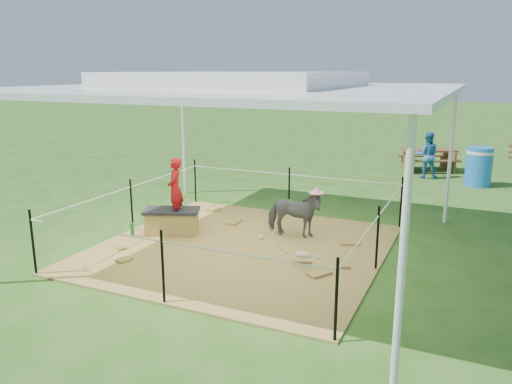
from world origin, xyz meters
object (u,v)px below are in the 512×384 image
at_px(green_bottle, 132,230).
at_px(distant_person, 427,155).
at_px(picnic_table_near, 428,160).
at_px(trash_barrel, 479,167).
at_px(foal, 302,253).
at_px(straw_bale, 172,223).
at_px(pony, 294,214).
at_px(woman, 175,183).

height_order(green_bottle, distant_person, distant_person).
xyz_separation_m(green_bottle, picnic_table_near, (4.13, 8.69, 0.17)).
bearing_deg(picnic_table_near, distant_person, -112.16).
height_order(trash_barrel, distant_person, distant_person).
bearing_deg(distant_person, foal, 72.80).
xyz_separation_m(straw_bale, pony, (2.08, 0.73, 0.22)).
height_order(straw_bale, picnic_table_near, picnic_table_near).
height_order(pony, picnic_table_near, pony).
relative_size(foal, trash_barrel, 0.78).
distance_m(green_bottle, trash_barrel, 9.01).
xyz_separation_m(woman, green_bottle, (-0.65, -0.45, -0.83)).
xyz_separation_m(foal, picnic_table_near, (0.89, 8.77, 0.07)).
bearing_deg(picnic_table_near, woman, -138.39).
relative_size(pony, foal, 1.28).
bearing_deg(distant_person, picnic_table_near, -96.79).
relative_size(woman, picnic_table_near, 0.71).
height_order(green_bottle, foal, foal).
height_order(woman, pony, woman).
bearing_deg(foal, pony, 114.92).
relative_size(picnic_table_near, distant_person, 1.21).
bearing_deg(foal, distant_person, 82.17).
bearing_deg(straw_bale, picnic_table_near, 66.51).
height_order(pony, trash_barrel, trash_barrel).
distance_m(green_bottle, picnic_table_near, 9.62).
xyz_separation_m(pony, picnic_table_near, (1.50, 7.50, -0.13)).
bearing_deg(straw_bale, green_bottle, -140.71).
xyz_separation_m(woman, trash_barrel, (4.88, 6.66, -0.48)).
xyz_separation_m(woman, picnic_table_near, (3.48, 8.24, -0.66)).
xyz_separation_m(green_bottle, trash_barrel, (5.53, 7.11, 0.35)).
bearing_deg(picnic_table_near, green_bottle, -140.91).
bearing_deg(picnic_table_near, foal, -121.29).
relative_size(green_bottle, pony, 0.25).
height_order(trash_barrel, picnic_table_near, trash_barrel).
bearing_deg(foal, picnic_table_near, 83.46).
xyz_separation_m(trash_barrel, picnic_table_near, (-1.40, 1.58, -0.18)).
bearing_deg(distant_person, pony, 66.16).
bearing_deg(pony, green_bottle, 107.87).
bearing_deg(foal, trash_barrel, 71.60).
height_order(straw_bale, foal, foal).
bearing_deg(trash_barrel, picnic_table_near, 131.55).
xyz_separation_m(woman, distant_person, (3.54, 7.14, -0.34)).
height_order(straw_bale, green_bottle, straw_bale).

